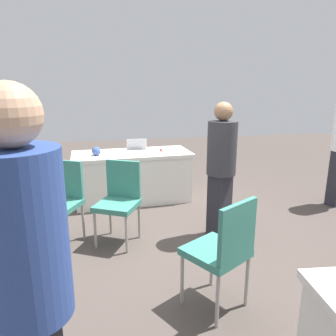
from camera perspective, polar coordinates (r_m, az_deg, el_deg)
name	(u,v)px	position (r m, az deg, el deg)	size (l,w,h in m)	color
ground_plane	(183,240)	(3.96, 2.63, -12.55)	(14.40, 14.40, 0.00)	#4C423D
table_foreground	(133,176)	(5.12, -6.30, -1.48)	(1.85, 0.87, 0.77)	silver
chair_tucked_left	(223,247)	(2.66, 9.70, -13.67)	(0.60, 0.60, 0.97)	#9E9993
chair_tucked_right	(61,197)	(3.90, -18.38, -4.95)	(0.59, 0.59, 0.96)	#9E9993
chair_aisle	(119,197)	(3.78, -8.59, -5.11)	(0.59, 0.59, 0.95)	#9E9993
person_attendee_standing	(221,165)	(3.80, 9.40, 0.59)	(0.48, 0.48, 1.62)	#26262D
person_attendee_browsing	(29,283)	(1.50, -23.33, -18.17)	(0.43, 0.43, 1.83)	#26262D
laptop_silver	(137,150)	(4.99, -5.45, 3.14)	(0.33, 0.30, 0.21)	silver
yarn_ball	(96,151)	(4.89, -12.59, 2.93)	(0.13, 0.13, 0.13)	#3F5999
scissors_red	(161,150)	(5.15, -1.25, 3.16)	(0.18, 0.04, 0.01)	red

